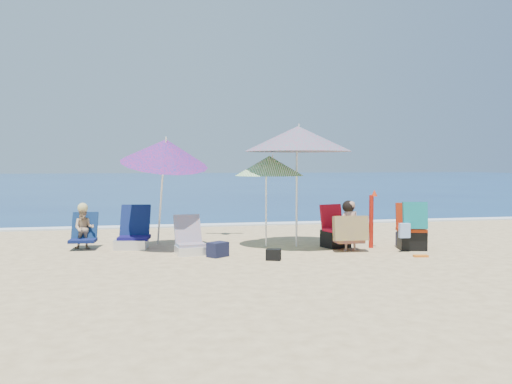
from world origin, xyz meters
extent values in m
plane|color=#D8BC84|center=(0.00, 0.00, 0.00)|extent=(120.00, 120.00, 0.00)
cube|color=navy|center=(0.00, 45.00, -0.05)|extent=(120.00, 80.00, 0.12)
cube|color=white|center=(0.00, 5.10, 0.02)|extent=(120.00, 0.50, 0.04)
cylinder|color=silver|center=(0.56, 1.21, 1.11)|extent=(0.04, 0.04, 2.21)
cone|color=#DB1D56|center=(0.57, 1.18, 2.12)|extent=(2.35, 2.35, 0.50)
cylinder|color=white|center=(0.58, 1.14, 2.34)|extent=(0.04, 0.04, 0.13)
cylinder|color=white|center=(-0.03, 1.35, 0.83)|extent=(0.04, 0.04, 1.67)
cone|color=green|center=(0.04, 1.35, 1.60)|extent=(1.77, 1.77, 0.39)
cylinder|color=silver|center=(0.11, 1.36, 1.77)|extent=(0.03, 0.03, 0.11)
cylinder|color=white|center=(-2.06, 1.66, 0.96)|extent=(0.18, 0.49, 1.87)
cone|color=#BC1A61|center=(-1.98, 1.36, 1.86)|extent=(2.09, 2.13, 0.87)
cylinder|color=white|center=(-1.97, 1.24, 2.08)|extent=(0.05, 0.07, 0.13)
cylinder|color=#B5190C|center=(1.94, 0.77, 0.51)|extent=(0.09, 0.09, 1.03)
cone|color=red|center=(1.99, 0.76, 1.07)|extent=(0.13, 0.13, 0.13)
cube|color=#0F0D49|center=(-2.58, 1.63, 0.21)|extent=(0.64, 0.59, 0.07)
cube|color=#0C1946|center=(-2.56, 1.90, 0.52)|extent=(0.62, 0.42, 0.61)
cube|color=silver|center=(-2.63, 1.59, 0.09)|extent=(0.67, 0.61, 0.18)
cube|color=#DC654D|center=(-1.57, 0.71, 0.18)|extent=(0.54, 0.49, 0.06)
cube|color=#E0794F|center=(-1.60, 0.94, 0.44)|extent=(0.52, 0.34, 0.52)
cube|color=white|center=(-1.57, 0.67, 0.08)|extent=(0.56, 0.51, 0.16)
cube|color=red|center=(1.29, 0.81, 0.36)|extent=(0.58, 0.54, 0.05)
cube|color=#A10B19|center=(1.23, 1.08, 0.60)|extent=(0.50, 0.26, 0.48)
cube|color=black|center=(1.28, 0.96, 0.17)|extent=(0.56, 0.52, 0.34)
cube|color=#B42B0C|center=(2.60, 0.41, 0.38)|extent=(0.59, 0.55, 0.05)
cube|color=#9F230B|center=(2.66, 0.62, 0.63)|extent=(0.52, 0.25, 0.50)
cube|color=black|center=(2.61, 0.41, 0.18)|extent=(0.57, 0.53, 0.36)
cube|color=#0A8886|center=(2.57, 0.22, 0.67)|extent=(0.47, 0.26, 0.51)
cube|color=#98BAF3|center=(2.33, 0.15, 0.40)|extent=(0.20, 0.10, 0.27)
imported|color=tan|center=(1.39, 0.50, 0.47)|extent=(0.35, 0.24, 0.94)
cube|color=#350E66|center=(1.39, 0.56, 0.19)|extent=(0.55, 0.49, 0.06)
cube|color=navy|center=(1.37, 0.39, 0.44)|extent=(0.66, 0.27, 0.48)
sphere|color=black|center=(1.36, 0.51, 0.84)|extent=(0.23, 0.23, 0.23)
imported|color=tan|center=(-3.52, 1.75, 0.40)|extent=(0.41, 0.33, 0.80)
cube|color=#0C1648|center=(-3.53, 1.65, 0.17)|extent=(0.51, 0.46, 0.06)
cube|color=#0D2349|center=(-3.52, 1.91, 0.43)|extent=(0.50, 0.32, 0.51)
sphere|color=#CAC174|center=(-3.54, 1.76, 0.79)|extent=(0.19, 0.19, 0.19)
cube|color=#171A34|center=(-1.12, 0.35, 0.13)|extent=(0.41, 0.39, 0.26)
cube|color=#1B1B3B|center=(2.77, 0.93, 0.14)|extent=(0.44, 0.40, 0.27)
cube|color=black|center=(-0.24, -0.17, 0.10)|extent=(0.29, 0.25, 0.19)
cube|color=orange|center=(2.37, -0.38, 0.02)|extent=(0.27, 0.16, 0.03)
camera|label=1|loc=(-2.35, -9.06, 1.64)|focal=38.08mm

